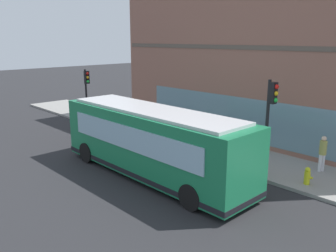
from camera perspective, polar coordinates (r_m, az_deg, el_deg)
ground at (r=16.68m, az=-2.66°, el=-7.18°), size 120.00×120.00×0.00m
sidewalk_curb at (r=19.67m, az=7.19°, el=-3.72°), size 3.68×40.00×0.15m
building_corner at (r=23.54m, az=16.71°, el=10.96°), size 7.91×19.07×10.04m
city_bus_nearside at (r=15.58m, az=-2.60°, el=-2.67°), size 2.64×10.05×3.07m
traffic_light_near_corner at (r=15.61m, az=16.15°, el=2.52°), size 0.32×0.49×4.18m
traffic_light_down_block at (r=26.11m, az=-12.95°, el=6.41°), size 0.32×0.49×3.71m
fire_hydrant at (r=15.76m, az=21.51°, el=-7.47°), size 0.35×0.35×0.74m
pedestrian_near_hydrant at (r=18.07m, az=6.28°, el=-1.97°), size 0.32×0.32×1.62m
pedestrian_near_building_entrance at (r=19.71m, az=3.70°, el=-0.31°), size 0.32×0.32×1.75m
pedestrian_by_light_pole at (r=17.29m, az=23.63°, el=-3.76°), size 0.32×0.32×1.65m
newspaper_vending_box at (r=22.88m, az=0.17°, el=0.29°), size 0.44×0.42×0.90m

